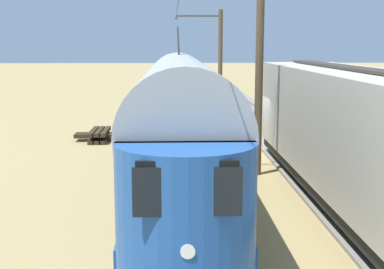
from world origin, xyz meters
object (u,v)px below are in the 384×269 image
(vintage_streetcar, at_px, (180,120))
(spare_tie_stack, at_px, (100,135))
(boxcar_adjacent, at_px, (348,128))
(catenary_pole_foreground, at_px, (219,61))
(catenary_pole_mid_near, at_px, (257,76))

(vintage_streetcar, xyz_separation_m, spare_tie_stack, (3.84, -8.76, -1.99))
(boxcar_adjacent, distance_m, catenary_pole_foreground, 18.60)
(catenary_pole_foreground, bearing_deg, catenary_pole_mid_near, 90.00)
(catenary_pole_mid_near, bearing_deg, boxcar_adjacent, 129.04)
(vintage_streetcar, bearing_deg, catenary_pole_foreground, -99.04)
(vintage_streetcar, relative_size, boxcar_adjacent, 1.31)
(vintage_streetcar, height_order, boxcar_adjacent, vintage_streetcar)
(vintage_streetcar, distance_m, boxcar_adjacent, 5.25)
(catenary_pole_mid_near, relative_size, spare_tie_stack, 2.85)
(catenary_pole_mid_near, xyz_separation_m, spare_tie_stack, (6.58, -7.05, -3.32))
(boxcar_adjacent, height_order, catenary_pole_mid_near, catenary_pole_mid_near)
(vintage_streetcar, distance_m, spare_tie_stack, 9.77)
(boxcar_adjacent, bearing_deg, spare_tie_stack, -48.11)
(catenary_pole_foreground, bearing_deg, vintage_streetcar, 80.96)
(catenary_pole_foreground, height_order, catenary_pole_mid_near, same)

